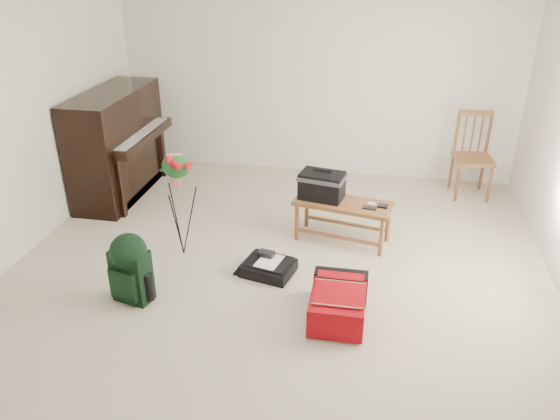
% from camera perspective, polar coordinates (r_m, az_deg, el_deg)
% --- Properties ---
extents(floor, '(5.00, 5.50, 0.01)m').
position_cam_1_polar(floor, '(4.97, -0.79, -7.70)').
color(floor, beige).
rests_on(floor, ground).
extents(wall_back, '(5.00, 0.04, 2.50)m').
position_cam_1_polar(wall_back, '(7.00, 3.80, 13.69)').
color(wall_back, white).
rests_on(wall_back, floor).
extents(piano, '(0.71, 1.50, 1.25)m').
position_cam_1_polar(piano, '(6.76, -16.55, 6.41)').
color(piano, black).
rests_on(piano, floor).
extents(bench, '(1.03, 0.56, 0.75)m').
position_cam_1_polar(bench, '(5.47, 5.02, 1.88)').
color(bench, brown).
rests_on(bench, floor).
extents(dining_chair, '(0.48, 0.48, 1.00)m').
position_cam_1_polar(dining_chair, '(6.88, 19.51, 5.32)').
color(dining_chair, brown).
rests_on(dining_chair, floor).
extents(red_suitcase, '(0.45, 0.65, 0.28)m').
position_cam_1_polar(red_suitcase, '(4.55, 6.15, -9.27)').
color(red_suitcase, '#A0060B').
rests_on(red_suitcase, floor).
extents(black_duffel, '(0.52, 0.45, 0.19)m').
position_cam_1_polar(black_duffel, '(5.08, -1.24, -5.94)').
color(black_duffel, black).
rests_on(black_duffel, floor).
extents(green_backpack, '(0.35, 0.32, 0.63)m').
position_cam_1_polar(green_backpack, '(4.76, -15.41, -5.55)').
color(green_backpack, black).
rests_on(green_backpack, floor).
extents(flower_stand, '(0.44, 0.44, 1.08)m').
position_cam_1_polar(flower_stand, '(5.26, -10.46, 0.48)').
color(flower_stand, black).
rests_on(flower_stand, floor).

